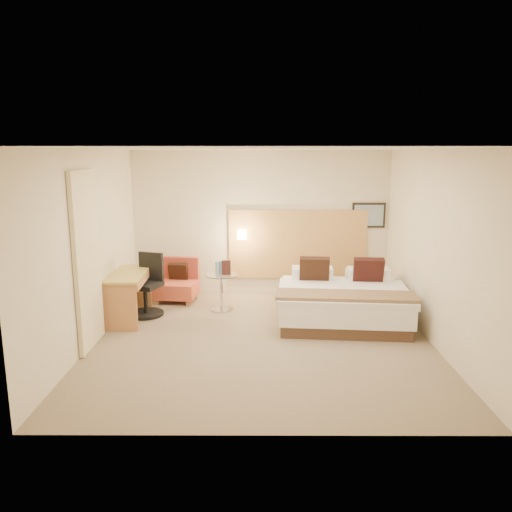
{
  "coord_description": "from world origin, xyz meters",
  "views": [
    {
      "loc": [
        -0.06,
        -6.81,
        2.64
      ],
      "look_at": [
        -0.08,
        0.72,
        1.08
      ],
      "focal_mm": 35.0,
      "sensor_mm": 36.0,
      "label": 1
    }
  ],
  "objects_px": {
    "bed": "(342,300)",
    "desk": "(129,283)",
    "lounge_chair": "(177,284)",
    "desk_chair": "(147,290)",
    "side_table": "(222,290)"
  },
  "relations": [
    {
      "from": "bed",
      "to": "desk_chair",
      "type": "relative_size",
      "value": 2.12
    },
    {
      "from": "desk_chair",
      "to": "bed",
      "type": "bearing_deg",
      "value": -4.06
    },
    {
      "from": "side_table",
      "to": "desk_chair",
      "type": "xyz_separation_m",
      "value": [
        -1.22,
        -0.25,
        0.07
      ]
    },
    {
      "from": "bed",
      "to": "lounge_chair",
      "type": "bearing_deg",
      "value": 159.39
    },
    {
      "from": "side_table",
      "to": "desk_chair",
      "type": "height_order",
      "value": "desk_chair"
    },
    {
      "from": "desk",
      "to": "desk_chair",
      "type": "distance_m",
      "value": 0.37
    },
    {
      "from": "side_table",
      "to": "desk_chair",
      "type": "relative_size",
      "value": 0.62
    },
    {
      "from": "lounge_chair",
      "to": "desk",
      "type": "relative_size",
      "value": 0.64
    },
    {
      "from": "lounge_chair",
      "to": "bed",
      "type": "bearing_deg",
      "value": -20.61
    },
    {
      "from": "desk",
      "to": "bed",
      "type": "bearing_deg",
      "value": -0.04
    },
    {
      "from": "bed",
      "to": "desk",
      "type": "height_order",
      "value": "bed"
    },
    {
      "from": "side_table",
      "to": "bed",
      "type": "bearing_deg",
      "value": -13.62
    },
    {
      "from": "bed",
      "to": "lounge_chair",
      "type": "xyz_separation_m",
      "value": [
        -2.82,
        1.06,
        -0.01
      ]
    },
    {
      "from": "side_table",
      "to": "desk",
      "type": "xyz_separation_m",
      "value": [
        -1.44,
        -0.47,
        0.26
      ]
    },
    {
      "from": "side_table",
      "to": "lounge_chair",
      "type": "bearing_deg",
      "value": 145.64
    }
  ]
}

